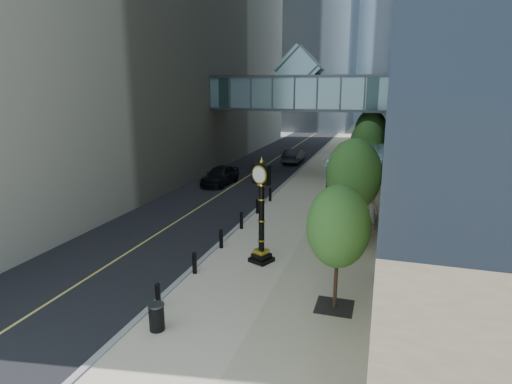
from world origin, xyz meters
TOP-DOWN VIEW (x-y plane):
  - ground at (0.00, 0.00)m, footprint 320.00×320.00m
  - road at (-7.00, 40.00)m, footprint 8.00×180.00m
  - sidewalk at (1.00, 40.00)m, footprint 8.00×180.00m
  - curb at (-3.00, 40.00)m, footprint 0.25×180.00m
  - skywalk at (-3.00, 28.00)m, footprint 17.00×4.20m
  - entrance_canopy at (3.48, 14.00)m, footprint 3.00×8.00m
  - bollard_row at (-2.70, 9.00)m, footprint 0.20×16.20m
  - street_trees at (3.60, 17.82)m, footprint 2.92×28.61m
  - street_clock at (-0.23, 6.30)m, footprint 1.21×1.21m
  - trash_bin at (-2.00, -0.33)m, footprint 0.56×0.56m
  - pedestrian at (4.50, 12.82)m, footprint 0.81×0.66m
  - car_near at (-8.20, 21.12)m, footprint 2.15×4.81m
  - car_far at (-4.45, 33.24)m, footprint 1.78×4.75m

SIDE VIEW (x-z plane):
  - ground at x=0.00m, z-range 0.00..0.00m
  - road at x=-7.00m, z-range 0.00..0.02m
  - sidewalk at x=1.00m, z-range 0.00..0.06m
  - curb at x=-3.00m, z-range 0.00..0.07m
  - bollard_row at x=-2.70m, z-range 0.06..0.96m
  - trash_bin at x=-2.00m, z-range 0.06..0.96m
  - car_far at x=-4.45m, z-range 0.02..1.57m
  - car_near at x=-8.20m, z-range 0.02..1.63m
  - pedestrian at x=4.50m, z-range 0.06..1.98m
  - street_clock at x=-0.23m, z-range -0.26..4.62m
  - street_trees at x=3.60m, z-range 0.72..6.72m
  - entrance_canopy at x=3.48m, z-range 2.00..6.38m
  - skywalk at x=-3.00m, z-range 4.81..10.61m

